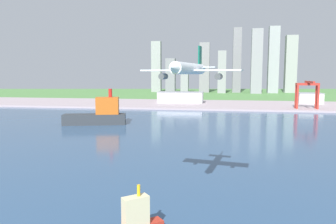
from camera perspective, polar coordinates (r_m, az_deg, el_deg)
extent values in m
plane|color=#508343|center=(290.39, 4.78, -2.39)|extent=(2400.00, 2400.00, 0.00)
cube|color=#2D4C70|center=(231.56, 3.56, -4.70)|extent=(840.00, 360.00, 0.15)
cube|color=#A5949A|center=(478.47, 6.65, 1.31)|extent=(840.00, 140.00, 2.50)
cylinder|color=white|center=(107.61, 3.84, 7.59)|extent=(8.70, 32.43, 3.67)
cone|color=white|center=(90.71, 0.99, 7.78)|extent=(4.08, 4.53, 3.49)
cube|color=white|center=(109.16, 4.05, 7.29)|extent=(34.30, 12.29, 0.50)
cube|color=#0C5947|center=(121.83, 5.61, 9.37)|extent=(1.10, 3.90, 8.81)
cube|color=white|center=(121.71, 5.59, 7.82)|extent=(12.51, 5.41, 0.36)
cylinder|color=#4C4F54|center=(106.24, 8.86, 6.16)|extent=(2.70, 4.78, 2.02)
cylinder|color=#4C4F54|center=(110.97, -0.82, 6.26)|extent=(2.70, 4.78, 2.02)
cube|color=beige|center=(94.31, -5.70, -16.84)|extent=(7.63, 7.14, 8.13)
cylinder|color=yellow|center=(92.60, -5.16, -13.52)|extent=(0.92, 0.92, 3.16)
cube|color=#2D3338|center=(301.91, -12.75, -1.25)|extent=(57.17, 26.63, 9.48)
cube|color=#BF5919|center=(299.03, -10.56, 1.11)|extent=(22.16, 15.88, 15.26)
cylinder|color=red|center=(297.88, -10.07, 3.31)|extent=(3.24, 3.24, 7.58)
cube|color=#B72D23|center=(433.66, 21.72, 2.43)|extent=(2.20, 2.20, 29.22)
cube|color=#B72D23|center=(439.42, 24.80, 2.34)|extent=(2.20, 2.20, 29.22)
cube|color=#B72D23|center=(441.46, 21.50, 2.51)|extent=(2.20, 2.20, 29.22)
cube|color=#B72D23|center=(447.12, 24.53, 2.42)|extent=(2.20, 2.20, 29.22)
cube|color=#B72D23|center=(439.50, 23.24, 4.51)|extent=(26.53, 10.00, 2.80)
cube|color=#B72D23|center=(429.99, 23.56, 4.83)|extent=(2.60, 38.92, 2.60)
cube|color=white|center=(495.38, 2.23, 2.55)|extent=(67.09, 30.31, 15.02)
cube|color=gray|center=(494.86, 2.23, 3.49)|extent=(68.44, 30.91, 1.20)
cube|color=silver|center=(528.70, 23.47, 2.22)|extent=(33.99, 31.31, 14.10)
cube|color=gray|center=(528.23, 23.51, 3.04)|extent=(34.67, 31.93, 1.20)
cube|color=gray|center=(835.09, -2.05, 7.92)|extent=(24.02, 15.13, 127.20)
cube|color=slate|center=(790.54, 0.45, 6.38)|extent=(22.62, 17.00, 82.74)
cube|color=gray|center=(807.67, 2.94, 5.76)|extent=(18.52, 18.61, 65.23)
cube|color=gray|center=(818.34, 6.41, 7.72)|extent=(24.49, 19.48, 122.05)
cube|color=gray|center=(791.99, 9.42, 6.92)|extent=(19.33, 18.47, 100.27)
cube|color=slate|center=(828.92, 11.97, 8.82)|extent=(19.83, 26.18, 156.96)
cube|color=gray|center=(788.71, 15.27, 8.54)|extent=(24.87, 14.70, 148.79)
cube|color=#90969A|center=(820.46, 17.99, 8.65)|extent=(24.12, 19.37, 156.79)
cube|color=gray|center=(848.90, 20.70, 7.82)|extent=(26.51, 22.69, 137.52)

